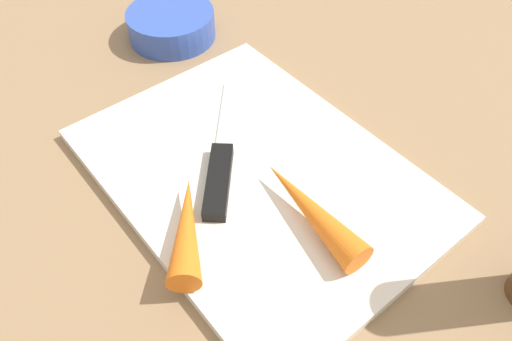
{
  "coord_description": "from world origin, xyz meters",
  "views": [
    {
      "loc": [
        -0.26,
        0.21,
        0.39
      ],
      "look_at": [
        0.0,
        0.0,
        0.01
      ],
      "focal_mm": 34.92,
      "sensor_mm": 36.0,
      "label": 1
    }
  ],
  "objects_px": {
    "small_bowl": "(171,25)",
    "knife": "(220,171)",
    "cutting_board": "(256,174)",
    "carrot_long": "(311,209)",
    "carrot_short": "(187,228)"
  },
  "relations": [
    {
      "from": "knife",
      "to": "small_bowl",
      "type": "height_order",
      "value": "small_bowl"
    },
    {
      "from": "carrot_long",
      "to": "carrot_short",
      "type": "distance_m",
      "value": 0.11
    },
    {
      "from": "knife",
      "to": "carrot_long",
      "type": "xyz_separation_m",
      "value": [
        -0.1,
        -0.03,
        0.01
      ]
    },
    {
      "from": "cutting_board",
      "to": "carrot_long",
      "type": "bearing_deg",
      "value": -179.57
    },
    {
      "from": "carrot_short",
      "to": "cutting_board",
      "type": "bearing_deg",
      "value": -40.22
    },
    {
      "from": "small_bowl",
      "to": "knife",
      "type": "bearing_deg",
      "value": 157.43
    },
    {
      "from": "knife",
      "to": "carrot_short",
      "type": "distance_m",
      "value": 0.08
    },
    {
      "from": "cutting_board",
      "to": "small_bowl",
      "type": "xyz_separation_m",
      "value": [
        0.27,
        -0.07,
        0.01
      ]
    },
    {
      "from": "carrot_short",
      "to": "carrot_long",
      "type": "bearing_deg",
      "value": -82.84
    },
    {
      "from": "carrot_long",
      "to": "carrot_short",
      "type": "relative_size",
      "value": 1.18
    },
    {
      "from": "knife",
      "to": "carrot_long",
      "type": "bearing_deg",
      "value": -119.49
    },
    {
      "from": "cutting_board",
      "to": "small_bowl",
      "type": "relative_size",
      "value": 3.1
    },
    {
      "from": "cutting_board",
      "to": "knife",
      "type": "height_order",
      "value": "knife"
    },
    {
      "from": "carrot_long",
      "to": "knife",
      "type": "bearing_deg",
      "value": 23.02
    },
    {
      "from": "carrot_long",
      "to": "small_bowl",
      "type": "distance_m",
      "value": 0.36
    }
  ]
}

